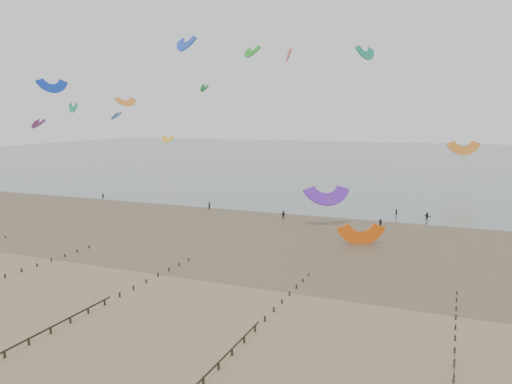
{
  "coord_description": "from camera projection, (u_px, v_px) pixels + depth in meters",
  "views": [
    {
      "loc": [
        39.47,
        -48.68,
        20.77
      ],
      "look_at": [
        7.96,
        28.0,
        8.0
      ],
      "focal_mm": 35.0,
      "sensor_mm": 36.0,
      "label": 1
    }
  ],
  "objects": [
    {
      "name": "ground",
      "position": [
        113.0,
        283.0,
        62.49
      ],
      "size": [
        500.0,
        500.0,
        0.0
      ],
      "primitive_type": "plane",
      "color": "brown",
      "rests_on": "ground"
    },
    {
      "name": "sea_and_shore",
      "position": [
        211.0,
        225.0,
        95.47
      ],
      "size": [
        500.0,
        665.0,
        0.03
      ],
      "color": "#475654",
      "rests_on": "ground"
    },
    {
      "name": "groynes",
      "position": [
        9.0,
        350.0,
        43.51
      ],
      "size": [
        72.16,
        50.16,
        1.0
      ],
      "color": "black",
      "rests_on": "ground"
    },
    {
      "name": "kitesurfer_lead",
      "position": [
        209.0,
        205.0,
        110.99
      ],
      "size": [
        0.81,
        0.72,
        1.86
      ],
      "primitive_type": "imported",
      "rotation": [
        0.0,
        0.0,
        2.63
      ],
      "color": "black",
      "rests_on": "ground"
    },
    {
      "name": "kitesurfers",
      "position": [
        395.0,
        221.0,
        95.16
      ],
      "size": [
        128.13,
        22.23,
        1.79
      ],
      "color": "black",
      "rests_on": "ground"
    },
    {
      "name": "grounded_kite",
      "position": [
        361.0,
        244.0,
        81.29
      ],
      "size": [
        8.27,
        7.63,
        3.66
      ],
      "primitive_type": null,
      "rotation": [
        1.54,
        0.0,
        0.47
      ],
      "color": "#FF5D10",
      "rests_on": "ground"
    },
    {
      "name": "kites_airborne",
      "position": [
        316.0,
        113.0,
        140.63
      ],
      "size": [
        231.37,
        110.6,
        42.25
      ],
      "color": "#12896B",
      "rests_on": "ground"
    }
  ]
}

